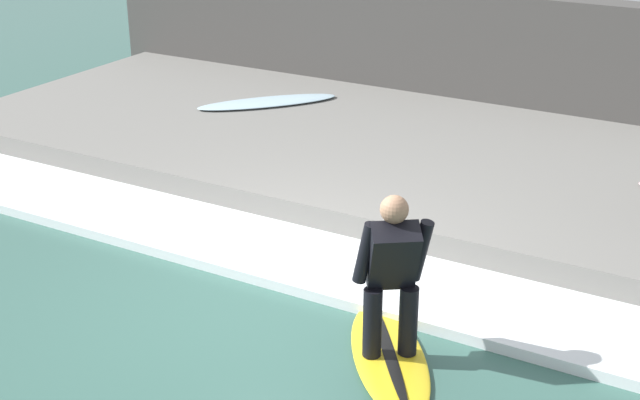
{
  "coord_description": "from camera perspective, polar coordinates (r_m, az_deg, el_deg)",
  "views": [
    {
      "loc": [
        -6.01,
        -3.83,
        3.99
      ],
      "look_at": [
        0.74,
        0.0,
        0.7
      ],
      "focal_mm": 50.0,
      "sensor_mm": 36.0,
      "label": 1
    }
  ],
  "objects": [
    {
      "name": "ground_plane",
      "position": [
        8.17,
        -2.58,
        -6.3
      ],
      "size": [
        28.0,
        28.0,
        0.0
      ],
      "primitive_type": "plane",
      "color": "#386056"
    },
    {
      "name": "concrete_ledge",
      "position": [
        10.91,
        7.1,
        2.33
      ],
      "size": [
        4.4,
        12.56,
        0.35
      ],
      "primitive_type": "cube",
      "color": "slate",
      "rests_on": "ground_plane"
    },
    {
      "name": "back_wall",
      "position": [
        12.9,
        11.57,
        8.78
      ],
      "size": [
        0.5,
        13.19,
        1.86
      ],
      "primitive_type": "cube",
      "color": "#474442",
      "rests_on": "ground_plane"
    },
    {
      "name": "wave_foam_crest",
      "position": [
        8.66,
        -0.19,
        -4.08
      ],
      "size": [
        1.18,
        11.93,
        0.1
      ],
      "primitive_type": "cube",
      "color": "white",
      "rests_on": "ground_plane"
    },
    {
      "name": "surfboard_riding",
      "position": [
        7.29,
        4.44,
        -9.97
      ],
      "size": [
        1.71,
        1.45,
        0.07
      ],
      "color": "yellow",
      "rests_on": "ground_plane"
    },
    {
      "name": "surfer_riding",
      "position": [
        6.9,
        4.64,
        -4.45
      ],
      "size": [
        0.57,
        0.56,
        1.38
      ],
      "color": "black",
      "rests_on": "surfboard_riding"
    },
    {
      "name": "surfboard_spare",
      "position": [
        12.6,
        -3.38,
        6.29
      ],
      "size": [
        1.84,
        1.7,
        0.06
      ],
      "color": "silver",
      "rests_on": "concrete_ledge"
    }
  ]
}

